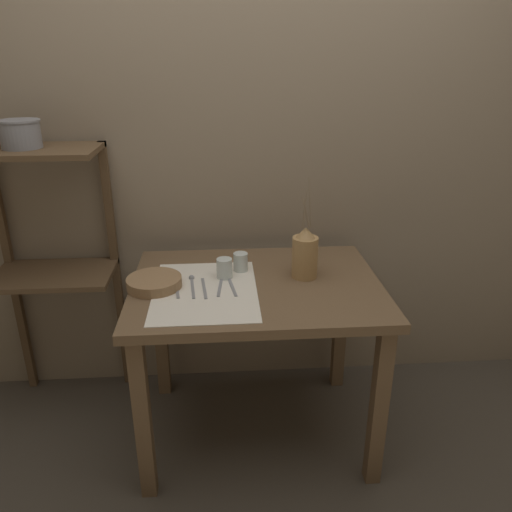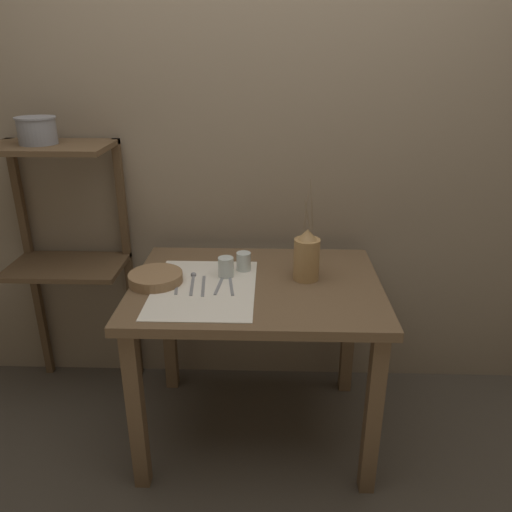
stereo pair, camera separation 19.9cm
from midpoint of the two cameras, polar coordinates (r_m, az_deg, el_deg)
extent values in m
plane|color=#473F35|center=(2.51, -2.36, -19.23)|extent=(12.00, 12.00, 0.00)
cube|color=gray|center=(2.43, -3.25, 11.19)|extent=(7.00, 0.06, 2.40)
cube|color=brown|center=(2.09, -2.68, -3.60)|extent=(1.04, 0.78, 0.04)
cube|color=brown|center=(2.07, -15.66, -17.65)|extent=(0.06, 0.06, 0.73)
cube|color=brown|center=(2.09, 11.12, -16.74)|extent=(0.06, 0.06, 0.73)
cube|color=brown|center=(2.60, -13.04, -8.34)|extent=(0.06, 0.06, 0.73)
cube|color=brown|center=(2.62, 7.44, -7.72)|extent=(0.06, 0.06, 0.73)
cube|color=brown|center=(2.37, -26.46, 10.68)|extent=(0.54, 0.34, 0.02)
cube|color=brown|center=(2.52, -24.28, -2.03)|extent=(0.54, 0.34, 0.02)
cube|color=brown|center=(2.77, -27.97, -2.04)|extent=(0.04, 0.04, 1.29)
cube|color=brown|center=(2.61, -17.80, -1.86)|extent=(0.04, 0.04, 1.29)
cube|color=silver|center=(2.03, -8.63, -3.99)|extent=(0.42, 0.56, 0.00)
cylinder|color=#A87F4C|center=(2.10, 2.92, -0.21)|extent=(0.11, 0.11, 0.18)
cone|color=#A87F4C|center=(2.07, 2.98, 2.65)|extent=(0.08, 0.08, 0.04)
cylinder|color=#847056|center=(2.05, 3.44, 5.06)|extent=(0.02, 0.03, 0.13)
cylinder|color=#847056|center=(2.03, 2.74, 5.34)|extent=(0.02, 0.00, 0.16)
cylinder|color=#847056|center=(2.02, 3.36, 6.05)|extent=(0.02, 0.01, 0.21)
cylinder|color=#847056|center=(2.02, 3.02, 4.71)|extent=(0.03, 0.01, 0.12)
cylinder|color=#847056|center=(2.04, 2.89, 4.97)|extent=(0.03, 0.03, 0.13)
cylinder|color=#847056|center=(2.02, 2.75, 4.75)|extent=(0.00, 0.01, 0.12)
cylinder|color=#8E6B47|center=(2.10, -14.24, -3.02)|extent=(0.22, 0.22, 0.04)
cylinder|color=silver|center=(2.12, -6.32, -1.45)|extent=(0.07, 0.07, 0.08)
cylinder|color=silver|center=(2.18, -4.38, -0.73)|extent=(0.06, 0.06, 0.08)
cube|color=gray|center=(2.07, -11.79, -3.63)|extent=(0.04, 0.19, 0.00)
cube|color=gray|center=(2.06, -10.03, -3.68)|extent=(0.03, 0.19, 0.00)
sphere|color=gray|center=(2.14, -10.04, -2.51)|extent=(0.02, 0.02, 0.02)
cube|color=gray|center=(2.05, -8.73, -3.73)|extent=(0.03, 0.19, 0.00)
cube|color=gray|center=(2.06, -6.90, -3.49)|extent=(0.03, 0.19, 0.00)
cube|color=gray|center=(2.05, -5.56, -3.50)|extent=(0.04, 0.19, 0.00)
sphere|color=gray|center=(2.13, -5.89, -2.35)|extent=(0.02, 0.02, 0.02)
cylinder|color=gray|center=(2.37, -27.60, 12.23)|extent=(0.16, 0.16, 0.12)
cylinder|color=gray|center=(2.36, -27.84, 13.50)|extent=(0.17, 0.17, 0.01)
camera|label=1|loc=(0.10, -92.80, -1.14)|focal=35.00mm
camera|label=2|loc=(0.10, 87.20, 1.14)|focal=35.00mm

